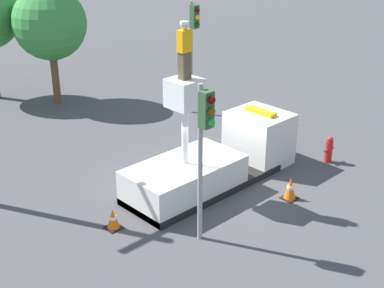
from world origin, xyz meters
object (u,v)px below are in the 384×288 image
(worker, at_px, (185,51))
(fire_hydrant, at_px, (329,150))
(traffic_light_pole, at_px, (204,134))
(traffic_cone_curbside, at_px, (290,189))
(traffic_light_across, at_px, (193,36))
(tree_right_bg, at_px, (50,24))
(traffic_cone_rear, at_px, (113,219))
(bucket_truck, at_px, (215,161))

(worker, bearing_deg, fire_hydrant, -18.20)
(traffic_light_pole, xyz_separation_m, traffic_cone_curbside, (3.77, -0.26, -2.96))
(traffic_cone_curbside, bearing_deg, worker, 132.45)
(traffic_light_pole, height_order, fire_hydrant, traffic_light_pole)
(traffic_light_across, xyz_separation_m, tree_right_bg, (-3.79, 5.75, 0.24))
(worker, height_order, traffic_light_across, worker)
(traffic_cone_rear, bearing_deg, tree_right_bg, 66.92)
(traffic_light_across, distance_m, traffic_cone_rear, 10.69)
(worker, height_order, fire_hydrant, worker)
(fire_hydrant, bearing_deg, traffic_light_pole, -176.45)
(bucket_truck, distance_m, fire_hydrant, 4.61)
(traffic_light_pole, distance_m, fire_hydrant, 7.62)
(bucket_truck, height_order, traffic_cone_rear, bucket_truck)
(traffic_light_pole, xyz_separation_m, tree_right_bg, (3.28, 13.52, 0.55))
(traffic_cone_curbside, bearing_deg, bucket_truck, 109.52)
(traffic_light_across, bearing_deg, worker, -135.80)
(fire_hydrant, distance_m, traffic_cone_curbside, 3.38)
(traffic_light_across, relative_size, fire_hydrant, 4.92)
(bucket_truck, xyz_separation_m, tree_right_bg, (0.41, 11.23, 3.08))
(traffic_light_pole, relative_size, traffic_cone_rear, 7.21)
(worker, bearing_deg, tree_right_bg, 80.68)
(traffic_cone_curbside, bearing_deg, traffic_light_across, 67.68)
(traffic_cone_rear, bearing_deg, fire_hydrant, -12.29)
(traffic_light_across, distance_m, fire_hydrant, 7.97)
(traffic_cone_curbside, bearing_deg, traffic_light_pole, 176.06)
(traffic_light_across, bearing_deg, bucket_truck, -127.49)
(traffic_light_pole, xyz_separation_m, fire_hydrant, (7.07, 0.44, -2.81))
(traffic_light_pole, height_order, traffic_light_across, traffic_light_across)
(traffic_cone_rear, distance_m, traffic_cone_curbside, 5.86)
(bucket_truck, xyz_separation_m, traffic_light_across, (4.20, 5.48, 2.85))
(worker, xyz_separation_m, traffic_light_across, (5.63, 5.48, -1.28))
(bucket_truck, bearing_deg, traffic_cone_curbside, -70.48)
(traffic_cone_rear, relative_size, tree_right_bg, 0.12)
(bucket_truck, height_order, traffic_light_pole, traffic_light_pole)
(bucket_truck, relative_size, traffic_cone_curbside, 8.77)
(worker, height_order, tree_right_bg, worker)
(worker, bearing_deg, traffic_cone_rear, 179.73)
(bucket_truck, bearing_deg, worker, 180.00)
(traffic_light_across, distance_m, tree_right_bg, 6.89)
(tree_right_bg, bearing_deg, traffic_cone_rear, -113.08)
(worker, distance_m, traffic_light_across, 7.96)
(traffic_light_pole, relative_size, traffic_light_across, 0.91)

